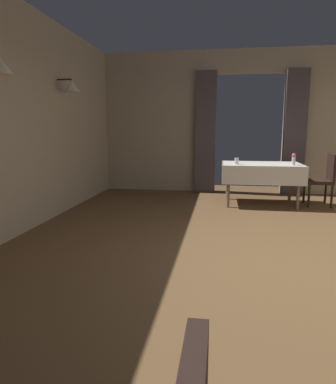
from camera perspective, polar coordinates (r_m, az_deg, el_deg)
ground at (r=3.83m, az=16.91°, el=-11.07°), size 10.08×10.08×0.00m
wall_back at (r=7.73m, az=13.18°, el=11.14°), size 6.40×0.27×3.00m
dining_table_mid at (r=6.55m, az=15.05°, el=3.65°), size 1.41×0.98×0.75m
chair_mid_right at (r=6.81m, az=24.14°, el=2.21°), size 0.44×0.44×0.93m
flower_vase_mid at (r=6.38m, az=19.91°, el=5.15°), size 0.07×0.07×0.21m
glass_mid_b at (r=6.29m, az=11.18°, el=5.01°), size 0.07×0.07×0.12m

